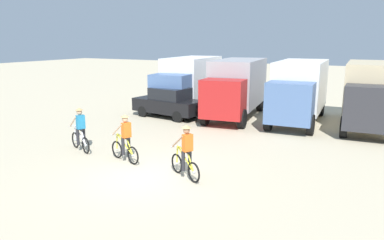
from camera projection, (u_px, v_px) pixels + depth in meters
The scene contains 9 objects.
ground_plane at pixel (144, 177), 12.28m from camera, with size 120.00×120.00×0.00m, color beige.
box_truck_avon_van at pixel (189, 80), 24.20m from camera, with size 2.90×6.92×3.35m.
box_truck_grey_hauler at pixel (236, 85), 21.43m from camera, with size 3.14×6.98×3.35m.
box_truck_white_box at pixel (299, 88), 20.11m from camera, with size 2.73×6.87×3.35m.
box_truck_tan_camper at pixel (371, 92), 18.80m from camera, with size 2.68×6.85×3.35m.
sedan_parked at pixel (169, 102), 21.53m from camera, with size 4.39×2.28×1.76m.
cyclist_orange_shirt at pixel (80, 131), 14.96m from camera, with size 1.62×0.79×1.82m.
cyclist_cowboy_hat at pixel (125, 140), 13.64m from camera, with size 1.66×0.69×1.82m.
cyclist_near_camera at pixel (186, 154), 11.99m from camera, with size 1.54×0.91×1.82m.
Camera 1 is at (6.81, -9.51, 4.50)m, focal length 34.24 mm.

